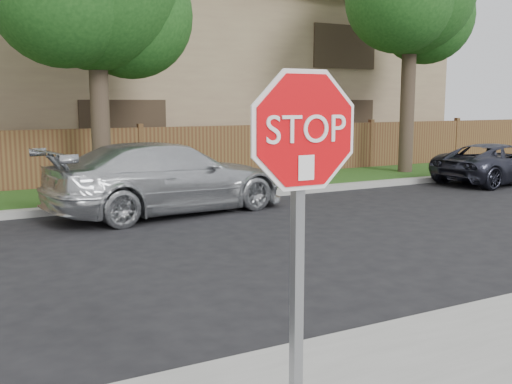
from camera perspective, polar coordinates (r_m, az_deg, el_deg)
stop_sign at (r=3.61m, az=4.40°, el=0.81°), size 1.01×0.13×2.55m
sedan_right at (r=12.57m, az=-8.38°, el=1.36°), size 5.35×2.80×1.48m
sedan_far_right at (r=18.36m, az=22.08°, el=2.55°), size 4.17×2.16×1.12m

